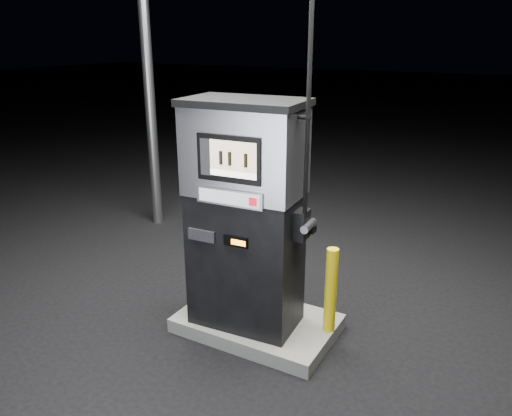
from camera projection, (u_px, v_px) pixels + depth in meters
The scene contains 5 objects.
ground at pixel (257, 329), 5.28m from camera, with size 80.00×80.00×0.00m, color black.
pump_island at pixel (257, 323), 5.26m from camera, with size 1.60×1.00×0.15m, color #5E5F5A.
fuel_dispenser at pixel (246, 215), 4.80m from camera, with size 1.27×0.75×4.70m.
bollard_left at pixel (193, 262), 5.34m from camera, with size 0.13×0.13×0.99m, color yellow.
bollard_right at pixel (331, 290), 4.87m from camera, with size 0.12×0.12×0.88m, color yellow.
Camera 1 is at (2.21, -4.00, 2.95)m, focal length 35.00 mm.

